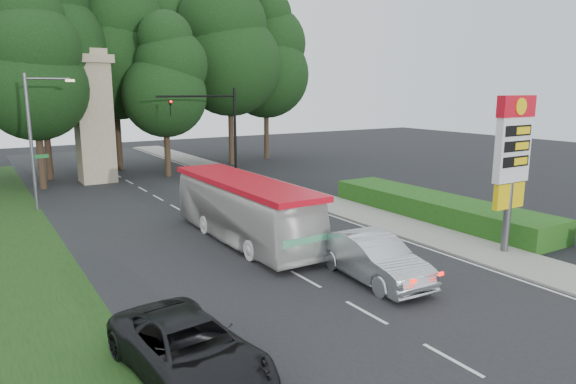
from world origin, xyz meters
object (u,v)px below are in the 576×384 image
transit_bus (244,210)px  streetlight_signs (34,136)px  suv_charcoal (189,349)px  traffic_signal_mast (219,122)px  monument (93,116)px  gas_station_pylon (513,153)px  sedan_silver (373,258)px

transit_bus → streetlight_signs: bearing=121.5°
suv_charcoal → traffic_signal_mast: bearing=57.7°
traffic_signal_mast → monument: monument is taller
gas_station_pylon → streetlight_signs: (-16.19, 20.01, -0.01)m
monument → traffic_signal_mast: bearing=-38.0°
monument → transit_bus: size_ratio=0.94×
monument → sedan_silver: size_ratio=1.90×
traffic_signal_mast → streetlight_signs: 12.83m
gas_station_pylon → monument: (-11.20, 28.01, 0.66)m
sedan_silver → monument: bearing=102.7°
gas_station_pylon → suv_charcoal: bearing=-172.6°
streetlight_signs → suv_charcoal: bearing=-88.0°
transit_bus → suv_charcoal: bearing=-123.5°
gas_station_pylon → suv_charcoal: size_ratio=1.26×
streetlight_signs → transit_bus: (7.38, -12.19, -2.96)m
monument → suv_charcoal: bearing=-98.0°
transit_bus → sedan_silver: (1.77, -7.19, -0.61)m
monument → transit_bus: (2.39, -20.18, -3.62)m
gas_station_pylon → sedan_silver: bearing=174.8°
streetlight_signs → monument: size_ratio=0.80×
transit_bus → sedan_silver: bearing=-75.9°
streetlight_signs → sedan_silver: streetlight_signs is taller
traffic_signal_mast → transit_bus: traffic_signal_mast is taller
streetlight_signs → transit_bus: streetlight_signs is taller
transit_bus → gas_station_pylon: bearing=-41.3°
traffic_signal_mast → streetlight_signs: streetlight_signs is taller
gas_station_pylon → streetlight_signs: 25.74m
transit_bus → suv_charcoal: size_ratio=1.96×
transit_bus → suv_charcoal: transit_bus is taller
gas_station_pylon → transit_bus: bearing=138.4°
streetlight_signs → suv_charcoal: (0.79, -22.00, -3.68)m
traffic_signal_mast → monument: size_ratio=0.72×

